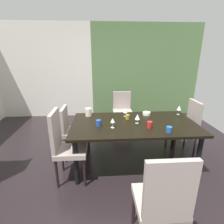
# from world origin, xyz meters

# --- Properties ---
(ground_plane) EXTENTS (5.87, 5.42, 0.02)m
(ground_plane) POSITION_xyz_m (0.00, 0.00, -0.01)
(ground_plane) COLOR black
(back_panel_interior) EXTENTS (2.73, 0.10, 2.62)m
(back_panel_interior) POSITION_xyz_m (-1.57, 2.66, 1.31)
(back_panel_interior) COLOR silver
(back_panel_interior) RESTS_ON ground_plane
(garden_window_panel) EXTENTS (3.14, 0.10, 2.62)m
(garden_window_panel) POSITION_xyz_m (1.37, 2.66, 1.31)
(garden_window_panel) COLOR #567645
(garden_window_panel) RESTS_ON ground_plane
(dining_table) EXTENTS (1.97, 1.08, 0.75)m
(dining_table) POSITION_xyz_m (0.56, 0.05, 0.68)
(dining_table) COLOR black
(dining_table) RESTS_ON ground_plane
(chair_right_far) EXTENTS (0.44, 0.44, 1.00)m
(chair_right_far) POSITION_xyz_m (1.60, 0.36, 0.56)
(chair_right_far) COLOR #A19089
(chair_right_far) RESTS_ON ground_plane
(chair_head_near) EXTENTS (0.44, 0.44, 1.07)m
(chair_head_near) POSITION_xyz_m (0.56, -1.34, 0.59)
(chair_head_near) COLOR #A19089
(chair_head_near) RESTS_ON ground_plane
(chair_left_far) EXTENTS (0.45, 0.44, 0.93)m
(chair_left_far) POSITION_xyz_m (-0.48, 0.36, 0.54)
(chair_left_far) COLOR #A19089
(chair_left_far) RESTS_ON ground_plane
(chair_left_near) EXTENTS (0.45, 0.44, 1.07)m
(chair_left_near) POSITION_xyz_m (-0.49, -0.26, 0.59)
(chair_left_near) COLOR #A19089
(chair_left_near) RESTS_ON ground_plane
(chair_head_far) EXTENTS (0.44, 0.45, 0.94)m
(chair_head_far) POSITION_xyz_m (0.54, 1.43, 0.54)
(chair_head_far) COLOR #A19089
(chair_head_far) RESTS_ON ground_plane
(wine_glass_center) EXTENTS (0.08, 0.08, 0.15)m
(wine_glass_center) POSITION_xyz_m (0.60, 0.03, 0.86)
(wine_glass_center) COLOR silver
(wine_glass_center) RESTS_ON dining_table
(wine_glass_west) EXTENTS (0.08, 0.08, 0.17)m
(wine_glass_west) POSITION_xyz_m (1.44, 0.39, 0.87)
(wine_glass_west) COLOR silver
(wine_glass_west) RESTS_ON dining_table
(wine_glass_near_window) EXTENTS (0.07, 0.07, 0.15)m
(wine_glass_near_window) POSITION_xyz_m (0.20, -0.12, 0.86)
(wine_glass_near_window) COLOR silver
(wine_glass_near_window) RESTS_ON dining_table
(wine_glass_corner) EXTENTS (0.08, 0.08, 0.16)m
(wine_glass_corner) POSITION_xyz_m (0.46, 0.36, 0.86)
(wine_glass_corner) COLOR silver
(wine_glass_corner) RESTS_ON dining_table
(serving_bowl_east) EXTENTS (0.14, 0.14, 0.05)m
(serving_bowl_east) POSITION_xyz_m (0.85, 0.41, 0.78)
(serving_bowl_east) COLOR white
(serving_bowl_east) RESTS_ON dining_table
(cup_left) EXTENTS (0.08, 0.08, 0.08)m
(cup_left) POSITION_xyz_m (0.98, -0.34, 0.79)
(cup_left) COLOR #22559E
(cup_left) RESTS_ON dining_table
(cup_north) EXTENTS (0.08, 0.08, 0.10)m
(cup_north) POSITION_xyz_m (0.75, -0.16, 0.80)
(cup_north) COLOR red
(cup_north) RESTS_ON dining_table
(cup_near_shelf) EXTENTS (0.08, 0.08, 0.10)m
(cup_near_shelf) POSITION_xyz_m (-0.01, -0.05, 0.80)
(cup_near_shelf) COLOR #244798
(cup_near_shelf) RESTS_ON dining_table
(cup_rear) EXTENTS (0.07, 0.07, 0.08)m
(cup_rear) POSITION_xyz_m (0.48, 0.22, 0.79)
(cup_rear) COLOR #AA811C
(cup_rear) RESTS_ON dining_table
(pitcher_right) EXTENTS (0.12, 0.11, 0.14)m
(pitcher_right) POSITION_xyz_m (-0.19, 0.43, 0.82)
(pitcher_right) COLOR beige
(pitcher_right) RESTS_ON dining_table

